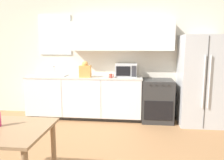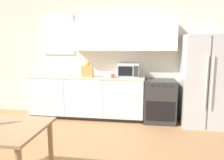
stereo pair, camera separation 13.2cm
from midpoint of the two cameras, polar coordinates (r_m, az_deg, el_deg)
The scene contains 9 objects.
ground_plane at distance 3.42m, azimuth -10.38°, elevation -18.89°, with size 12.00×12.00×0.00m, color #9E7047.
wall_back at distance 4.96m, azimuth -3.33°, elevation 7.14°, with size 12.00×0.38×2.70m.
kitchen_counter at distance 4.88m, azimuth -7.98°, elevation -4.40°, with size 2.52×0.61×0.93m.
oven_range at distance 4.74m, azimuth 10.89°, elevation -5.23°, with size 0.64×0.65×0.88m.
refrigerator at distance 4.73m, azimuth 21.31°, elevation -0.05°, with size 0.83×0.80×1.80m.
kitchen_sink at distance 5.02m, azimuth -16.11°, elevation 1.21°, with size 0.66×0.40×0.21m.
microwave at distance 4.71m, azimuth 2.94°, elevation 2.59°, with size 0.46×0.37×0.28m.
coffee_mug at distance 4.52m, azimuth -1.11°, elevation 1.10°, with size 0.11×0.08×0.08m.
grocery_bag_0 at distance 4.65m, azimuth -7.83°, elevation 2.54°, with size 0.26×0.22×0.34m.
Camera 1 is at (0.83, -2.90, 1.59)m, focal length 35.00 mm.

